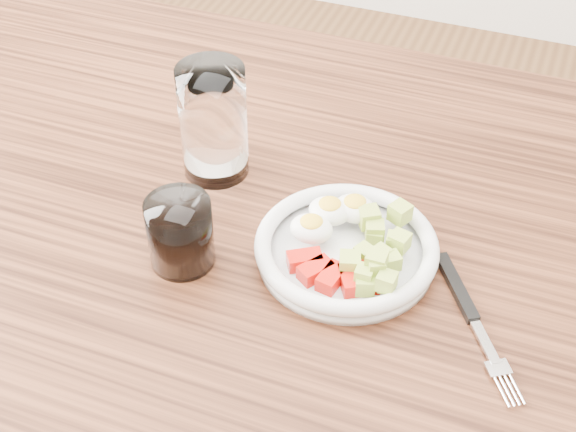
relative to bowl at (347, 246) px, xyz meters
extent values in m
cube|color=brown|center=(-0.71, 0.35, -0.42)|extent=(0.07, 0.07, 0.73)
cube|color=#5C2E19|center=(-0.06, 0.00, -0.04)|extent=(1.50, 0.90, 0.04)
cylinder|color=white|center=(0.00, 0.00, -0.01)|extent=(0.19, 0.19, 0.01)
torus|color=white|center=(0.00, 0.00, 0.00)|extent=(0.19, 0.19, 0.02)
cube|color=red|center=(-0.03, -0.04, 0.00)|extent=(0.04, 0.04, 0.02)
cube|color=red|center=(-0.02, -0.05, 0.00)|extent=(0.04, 0.04, 0.02)
cube|color=red|center=(0.00, -0.05, 0.00)|extent=(0.03, 0.04, 0.02)
cube|color=red|center=(0.02, -0.05, 0.00)|extent=(0.04, 0.04, 0.02)
cube|color=red|center=(0.03, -0.04, 0.00)|extent=(0.03, 0.04, 0.02)
ellipsoid|color=white|center=(-0.03, 0.03, 0.01)|extent=(0.05, 0.04, 0.03)
ellipsoid|color=yellow|center=(-0.03, 0.03, 0.02)|extent=(0.03, 0.03, 0.01)
ellipsoid|color=white|center=(-0.01, 0.05, 0.01)|extent=(0.05, 0.04, 0.03)
ellipsoid|color=yellow|center=(-0.01, 0.05, 0.02)|extent=(0.03, 0.03, 0.01)
ellipsoid|color=white|center=(-0.04, 0.00, 0.01)|extent=(0.05, 0.04, 0.03)
ellipsoid|color=yellow|center=(-0.04, 0.00, 0.02)|extent=(0.03, 0.03, 0.01)
cube|color=#B5C44B|center=(0.04, -0.01, 0.01)|extent=(0.02, 0.02, 0.02)
cube|color=#B5C44B|center=(0.03, -0.05, 0.01)|extent=(0.02, 0.02, 0.02)
cube|color=#B5C44B|center=(0.01, 0.04, 0.01)|extent=(0.03, 0.03, 0.02)
cube|color=#B5C44B|center=(0.04, -0.04, 0.02)|extent=(0.02, 0.02, 0.02)
cube|color=#B5C44B|center=(0.05, 0.01, 0.01)|extent=(0.02, 0.02, 0.02)
cube|color=#B5C44B|center=(0.05, 0.01, 0.02)|extent=(0.02, 0.02, 0.02)
cube|color=#B5C44B|center=(0.04, -0.04, 0.00)|extent=(0.02, 0.02, 0.02)
cube|color=#B5C44B|center=(0.01, -0.03, 0.01)|extent=(0.03, 0.03, 0.02)
cube|color=#B5C44B|center=(0.06, -0.05, 0.01)|extent=(0.02, 0.02, 0.02)
cube|color=#B5C44B|center=(0.04, -0.04, 0.00)|extent=(0.02, 0.02, 0.02)
cube|color=#B5C44B|center=(0.04, 0.05, 0.02)|extent=(0.03, 0.03, 0.02)
cube|color=#B5C44B|center=(0.04, -0.03, 0.02)|extent=(0.02, 0.02, 0.02)
cube|color=#B5C44B|center=(0.02, 0.03, 0.01)|extent=(0.02, 0.02, 0.02)
cube|color=#B5C44B|center=(0.02, 0.02, 0.00)|extent=(0.02, 0.02, 0.02)
cube|color=#B5C44B|center=(0.03, -0.05, 0.00)|extent=(0.02, 0.02, 0.02)
cube|color=#B5C44B|center=(0.02, -0.01, 0.01)|extent=(0.02, 0.02, 0.02)
cube|color=#B5C44B|center=(0.05, -0.01, 0.01)|extent=(0.02, 0.02, 0.02)
cube|color=black|center=(0.12, 0.00, -0.01)|extent=(0.06, 0.09, 0.01)
cube|color=silver|center=(0.16, -0.07, -0.01)|extent=(0.04, 0.05, 0.00)
cube|color=silver|center=(0.18, -0.09, -0.01)|extent=(0.03, 0.03, 0.00)
cylinder|color=silver|center=(0.19, -0.12, -0.01)|extent=(0.02, 0.03, 0.00)
cylinder|color=silver|center=(0.19, -0.11, -0.01)|extent=(0.02, 0.03, 0.00)
cylinder|color=silver|center=(0.19, -0.11, -0.01)|extent=(0.02, 0.03, 0.00)
cylinder|color=silver|center=(0.20, -0.11, -0.01)|extent=(0.02, 0.03, 0.00)
cylinder|color=white|center=(-0.19, 0.09, 0.05)|extent=(0.08, 0.08, 0.14)
cylinder|color=white|center=(-0.16, -0.06, 0.02)|extent=(0.07, 0.07, 0.08)
cylinder|color=black|center=(-0.16, -0.06, 0.02)|extent=(0.06, 0.06, 0.07)
camera|label=1|loc=(0.16, -0.59, 0.59)|focal=50.00mm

